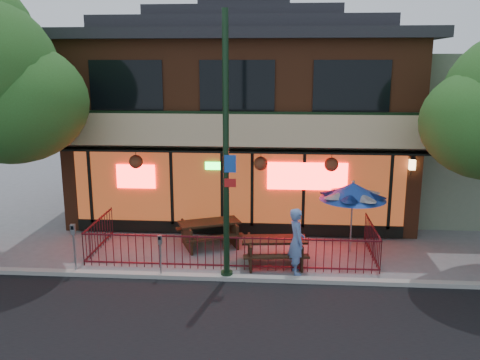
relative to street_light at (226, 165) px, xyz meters
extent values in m
plane|color=gray|center=(0.00, 0.40, -3.15)|extent=(80.00, 80.00, 0.00)
cube|color=#999993|center=(0.00, -0.10, -3.09)|extent=(80.00, 0.25, 0.12)
cube|color=brown|center=(0.00, 7.60, 0.10)|extent=(12.00, 8.00, 6.50)
cube|color=#59230F|center=(0.00, 3.58, -1.50)|extent=(11.00, 0.06, 2.60)
cube|color=#FF0C0C|center=(2.30, 3.50, -1.05)|extent=(2.60, 0.04, 0.90)
cube|color=#FF0C0C|center=(-3.40, 3.50, -1.15)|extent=(1.30, 0.04, 0.80)
cube|color=tan|center=(0.00, 3.10, 0.40)|extent=(12.20, 1.33, 1.26)
cube|color=black|center=(-3.60, 3.58, 1.85)|extent=(2.40, 0.06, 1.60)
cube|color=black|center=(0.00, 3.58, 1.85)|extent=(2.40, 0.06, 1.60)
cube|color=black|center=(3.60, 3.58, 1.85)|extent=(2.40, 0.06, 1.60)
cube|color=black|center=(0.00, 3.55, -2.90)|extent=(11.00, 0.12, 0.40)
cube|color=#FFC672|center=(5.60, 3.42, -0.60)|extent=(0.18, 0.18, 0.32)
cube|color=slate|center=(9.00, 8.10, -0.15)|extent=(6.00, 7.00, 6.00)
cube|color=#50111A|center=(0.00, 0.60, -2.20)|extent=(8.40, 0.04, 0.04)
cube|color=#50111A|center=(0.00, 0.60, -3.03)|extent=(8.40, 0.04, 0.04)
cube|color=#50111A|center=(-4.20, 1.90, -2.20)|extent=(0.04, 2.60, 0.04)
cube|color=#50111A|center=(4.20, 1.90, -2.20)|extent=(0.04, 2.60, 0.04)
cylinder|color=#50111A|center=(0.00, 0.60, -2.65)|extent=(0.02, 0.02, 1.00)
cylinder|color=black|center=(0.00, 0.00, 0.35)|extent=(0.16, 0.16, 7.00)
cylinder|color=black|center=(0.00, 0.00, -3.05)|extent=(0.32, 0.32, 0.20)
cube|color=#194CB2|center=(0.12, -0.15, 0.05)|extent=(0.30, 0.02, 0.45)
cube|color=red|center=(0.12, -0.15, -0.45)|extent=(0.30, 0.02, 0.22)
cube|color=#332112|center=(-1.48, 2.20, -2.76)|extent=(0.59, 1.28, 0.78)
cube|color=#332112|center=(-0.12, 2.77, -2.76)|extent=(0.59, 1.28, 0.78)
cube|color=#332112|center=(-0.80, 2.48, -2.37)|extent=(2.05, 1.46, 0.06)
cube|color=#332112|center=(-0.58, 1.95, -2.69)|extent=(1.86, 1.01, 0.05)
cube|color=#332112|center=(-1.03, 3.01, -2.69)|extent=(1.86, 1.01, 0.05)
cube|color=black|center=(0.56, 1.03, -2.77)|extent=(0.20, 1.33, 0.76)
cube|color=black|center=(1.99, 1.18, -2.77)|extent=(0.20, 1.33, 0.76)
cube|color=black|center=(1.28, 1.10, -2.39)|extent=(1.91, 0.95, 0.06)
cube|color=black|center=(1.33, 0.54, -2.70)|extent=(1.86, 0.47, 0.05)
cube|color=black|center=(1.22, 1.66, -2.70)|extent=(1.86, 0.47, 0.05)
cylinder|color=gray|center=(3.60, 2.23, -2.10)|extent=(0.05, 0.05, 2.09)
cone|color=#1D40A0|center=(3.60, 2.23, -1.20)|extent=(2.00, 1.99, 0.52)
sphere|color=gray|center=(3.60, 2.23, -0.92)|extent=(0.09, 0.10, 0.09)
imported|color=#5D7DBB|center=(1.88, 0.50, -2.22)|extent=(0.58, 0.76, 1.86)
cylinder|color=gray|center=(-1.79, -0.08, -2.66)|extent=(0.04, 0.04, 0.98)
cube|color=gray|center=(-1.79, -0.08, -2.06)|extent=(0.13, 0.12, 0.25)
cube|color=black|center=(-1.79, -0.12, -2.01)|extent=(0.07, 0.03, 0.09)
cylinder|color=#999CA1|center=(-4.20, 0.00, -2.57)|extent=(0.05, 0.05, 1.16)
cube|color=#999CA1|center=(-4.20, 0.00, -1.86)|extent=(0.14, 0.12, 0.29)
cube|color=black|center=(-4.20, -0.05, -1.80)|extent=(0.08, 0.01, 0.11)
camera|label=1|loc=(1.31, -12.76, 2.54)|focal=38.00mm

